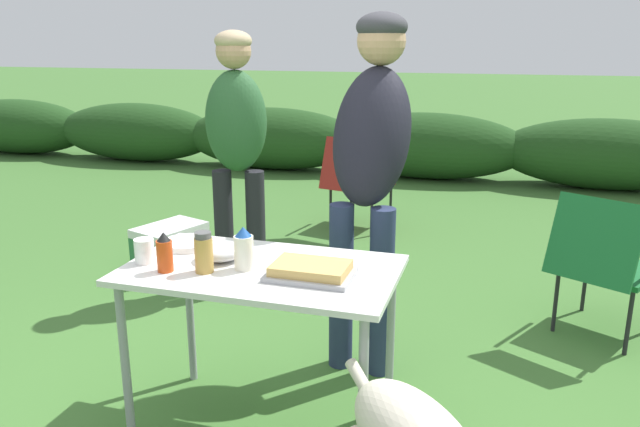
{
  "coord_description": "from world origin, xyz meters",
  "views": [
    {
      "loc": [
        0.91,
        -2.2,
        1.63
      ],
      "look_at": [
        0.15,
        0.33,
        0.89
      ],
      "focal_mm": 35.0,
      "sensor_mm": 36.0,
      "label": 1
    }
  ],
  "objects_px": {
    "paper_cup_stack": "(144,251)",
    "spice_jar": "(204,253)",
    "mayo_bottle": "(244,249)",
    "cooler_box": "(171,248)",
    "folding_table": "(262,285)",
    "standing_person_in_dark_puffer": "(237,135)",
    "camp_chair_near_hedge": "(604,259)",
    "hot_sauce_bottle": "(165,253)",
    "camp_chair_green_behind_table": "(356,178)",
    "food_tray": "(311,271)",
    "mixing_bowl": "(220,251)",
    "plate_stack": "(188,243)",
    "standing_person_in_navy_coat": "(371,150)"
  },
  "relations": [
    {
      "from": "food_tray",
      "to": "camp_chair_near_hedge",
      "type": "height_order",
      "value": "camp_chair_near_hedge"
    },
    {
      "from": "plate_stack",
      "to": "hot_sauce_bottle",
      "type": "relative_size",
      "value": 1.39
    },
    {
      "from": "camp_chair_green_behind_table",
      "to": "food_tray",
      "type": "bearing_deg",
      "value": -66.67
    },
    {
      "from": "mixing_bowl",
      "to": "paper_cup_stack",
      "type": "distance_m",
      "value": 0.31
    },
    {
      "from": "folding_table",
      "to": "food_tray",
      "type": "xyz_separation_m",
      "value": [
        0.23,
        -0.05,
        0.1
      ]
    },
    {
      "from": "standing_person_in_navy_coat",
      "to": "cooler_box",
      "type": "height_order",
      "value": "standing_person_in_navy_coat"
    },
    {
      "from": "mixing_bowl",
      "to": "mayo_bottle",
      "type": "relative_size",
      "value": 1.04
    },
    {
      "from": "mayo_bottle",
      "to": "mixing_bowl",
      "type": "bearing_deg",
      "value": 152.86
    },
    {
      "from": "hot_sauce_bottle",
      "to": "cooler_box",
      "type": "relative_size",
      "value": 0.29
    },
    {
      "from": "camp_chair_green_behind_table",
      "to": "cooler_box",
      "type": "height_order",
      "value": "camp_chair_green_behind_table"
    },
    {
      "from": "cooler_box",
      "to": "food_tray",
      "type": "bearing_deg",
      "value": 63.59
    },
    {
      "from": "plate_stack",
      "to": "hot_sauce_bottle",
      "type": "height_order",
      "value": "hot_sauce_bottle"
    },
    {
      "from": "paper_cup_stack",
      "to": "cooler_box",
      "type": "xyz_separation_m",
      "value": [
        -0.88,
        1.67,
        -0.62
      ]
    },
    {
      "from": "camp_chair_green_behind_table",
      "to": "mixing_bowl",
      "type": "bearing_deg",
      "value": -74.53
    },
    {
      "from": "food_tray",
      "to": "spice_jar",
      "type": "distance_m",
      "value": 0.43
    },
    {
      "from": "folding_table",
      "to": "cooler_box",
      "type": "xyz_separation_m",
      "value": [
        -1.36,
        1.58,
        -0.49
      ]
    },
    {
      "from": "mixing_bowl",
      "to": "standing_person_in_navy_coat",
      "type": "distance_m",
      "value": 0.92
    },
    {
      "from": "paper_cup_stack",
      "to": "spice_jar",
      "type": "relative_size",
      "value": 0.62
    },
    {
      "from": "spice_jar",
      "to": "camp_chair_near_hedge",
      "type": "relative_size",
      "value": 0.2
    },
    {
      "from": "standing_person_in_dark_puffer",
      "to": "camp_chair_green_behind_table",
      "type": "xyz_separation_m",
      "value": [
        0.44,
        1.48,
        -0.57
      ]
    },
    {
      "from": "food_tray",
      "to": "standing_person_in_navy_coat",
      "type": "relative_size",
      "value": 0.19
    },
    {
      "from": "mayo_bottle",
      "to": "spice_jar",
      "type": "xyz_separation_m",
      "value": [
        -0.14,
        -0.07,
        -0.0
      ]
    },
    {
      "from": "hot_sauce_bottle",
      "to": "cooler_box",
      "type": "height_order",
      "value": "hot_sauce_bottle"
    },
    {
      "from": "hot_sauce_bottle",
      "to": "standing_person_in_dark_puffer",
      "type": "bearing_deg",
      "value": 104.14
    },
    {
      "from": "mixing_bowl",
      "to": "camp_chair_near_hedge",
      "type": "distance_m",
      "value": 2.13
    },
    {
      "from": "hot_sauce_bottle",
      "to": "camp_chair_green_behind_table",
      "type": "relative_size",
      "value": 0.2
    },
    {
      "from": "plate_stack",
      "to": "camp_chair_near_hedge",
      "type": "xyz_separation_m",
      "value": [
        1.88,
        1.18,
        -0.29
      ]
    },
    {
      "from": "cooler_box",
      "to": "hot_sauce_bottle",
      "type": "bearing_deg",
      "value": 49.68
    },
    {
      "from": "plate_stack",
      "to": "camp_chair_near_hedge",
      "type": "distance_m",
      "value": 2.24
    },
    {
      "from": "folding_table",
      "to": "spice_jar",
      "type": "height_order",
      "value": "spice_jar"
    },
    {
      "from": "standing_person_in_dark_puffer",
      "to": "cooler_box",
      "type": "relative_size",
      "value": 3.02
    },
    {
      "from": "mayo_bottle",
      "to": "spice_jar",
      "type": "relative_size",
      "value": 1.08
    },
    {
      "from": "hot_sauce_bottle",
      "to": "paper_cup_stack",
      "type": "bearing_deg",
      "value": 154.86
    },
    {
      "from": "mixing_bowl",
      "to": "spice_jar",
      "type": "bearing_deg",
      "value": -90.23
    },
    {
      "from": "food_tray",
      "to": "cooler_box",
      "type": "relative_size",
      "value": 0.59
    },
    {
      "from": "paper_cup_stack",
      "to": "standing_person_in_navy_coat",
      "type": "xyz_separation_m",
      "value": [
        0.76,
        0.83,
        0.32
      ]
    },
    {
      "from": "folding_table",
      "to": "standing_person_in_dark_puffer",
      "type": "bearing_deg",
      "value": 117.24
    },
    {
      "from": "paper_cup_stack",
      "to": "standing_person_in_dark_puffer",
      "type": "xyz_separation_m",
      "value": [
        -0.28,
        1.56,
        0.24
      ]
    },
    {
      "from": "mayo_bottle",
      "to": "cooler_box",
      "type": "xyz_separation_m",
      "value": [
        -1.3,
        1.62,
        -0.65
      ]
    },
    {
      "from": "cooler_box",
      "to": "camp_chair_green_behind_table",
      "type": "bearing_deg",
      "value": 161.89
    },
    {
      "from": "camp_chair_green_behind_table",
      "to": "cooler_box",
      "type": "bearing_deg",
      "value": -114.4
    },
    {
      "from": "paper_cup_stack",
      "to": "cooler_box",
      "type": "relative_size",
      "value": 0.18
    },
    {
      "from": "standing_person_in_navy_coat",
      "to": "standing_person_in_dark_puffer",
      "type": "height_order",
      "value": "standing_person_in_navy_coat"
    },
    {
      "from": "plate_stack",
      "to": "standing_person_in_navy_coat",
      "type": "distance_m",
      "value": 0.98
    },
    {
      "from": "mayo_bottle",
      "to": "camp_chair_near_hedge",
      "type": "xyz_separation_m",
      "value": [
        1.53,
        1.37,
        -0.36
      ]
    },
    {
      "from": "folding_table",
      "to": "camp_chair_near_hedge",
      "type": "relative_size",
      "value": 1.32
    },
    {
      "from": "paper_cup_stack",
      "to": "hot_sauce_bottle",
      "type": "relative_size",
      "value": 0.63
    },
    {
      "from": "standing_person_in_navy_coat",
      "to": "camp_chair_green_behind_table",
      "type": "xyz_separation_m",
      "value": [
        -0.6,
        2.21,
        -0.64
      ]
    },
    {
      "from": "folding_table",
      "to": "standing_person_in_navy_coat",
      "type": "height_order",
      "value": "standing_person_in_navy_coat"
    },
    {
      "from": "standing_person_in_dark_puffer",
      "to": "hot_sauce_bottle",
      "type": "bearing_deg",
      "value": -86.47
    }
  ]
}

